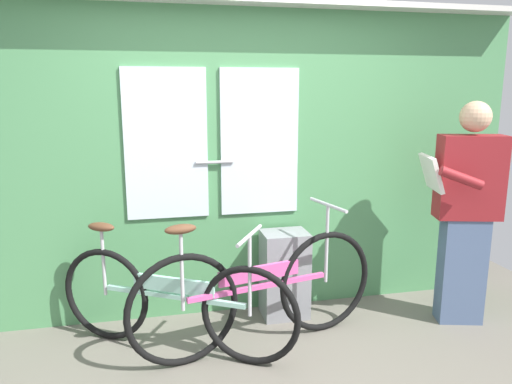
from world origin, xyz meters
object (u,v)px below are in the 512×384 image
object	(u,v)px
bicycle_leaning_behind	(173,301)
trash_bin_by_wall	(284,274)
bicycle_near_door	(258,292)
passenger_reading_newspaper	(466,209)

from	to	relation	value
bicycle_leaning_behind	trash_bin_by_wall	bearing A→B (deg)	52.38
bicycle_near_door	trash_bin_by_wall	world-z (taller)	bicycle_near_door
passenger_reading_newspaper	trash_bin_by_wall	size ratio (longest dim) A/B	2.46
bicycle_leaning_behind	passenger_reading_newspaper	size ratio (longest dim) A/B	0.91
passenger_reading_newspaper	trash_bin_by_wall	distance (m)	1.43
passenger_reading_newspaper	bicycle_leaning_behind	bearing A→B (deg)	14.29
bicycle_leaning_behind	trash_bin_by_wall	xyz separation A→B (m)	(0.88, 0.35, -0.02)
bicycle_leaning_behind	passenger_reading_newspaper	world-z (taller)	passenger_reading_newspaper
bicycle_leaning_behind	passenger_reading_newspaper	xyz separation A→B (m)	(2.15, -0.03, 0.52)
bicycle_near_door	bicycle_leaning_behind	size ratio (longest dim) A/B	1.18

